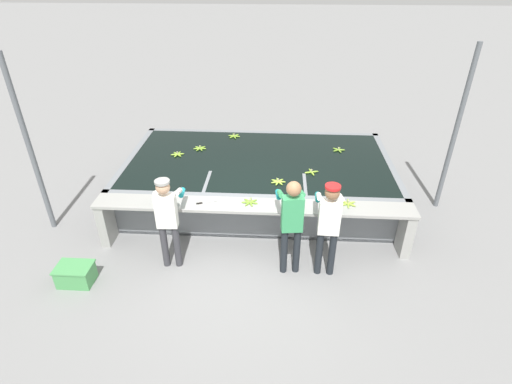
% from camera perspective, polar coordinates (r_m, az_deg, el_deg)
% --- Properties ---
extents(ground_plane, '(80.00, 80.00, 0.00)m').
position_cam_1_polar(ground_plane, '(6.93, -0.53, -8.86)').
color(ground_plane, gray).
rests_on(ground_plane, ground).
extents(wash_tank, '(5.34, 2.99, 0.87)m').
position_cam_1_polar(wash_tank, '(8.30, 0.36, 2.01)').
color(wash_tank, gray).
rests_on(wash_tank, ground).
extents(work_ledge, '(5.34, 0.45, 0.87)m').
position_cam_1_polar(work_ledge, '(6.73, -0.43, -3.45)').
color(work_ledge, '#9E9E99').
rests_on(work_ledge, ground).
extents(worker_0, '(0.43, 0.72, 1.60)m').
position_cam_1_polar(worker_0, '(6.32, -12.56, -3.26)').
color(worker_0, '#38383D').
rests_on(worker_0, ground).
extents(worker_1, '(0.46, 0.73, 1.65)m').
position_cam_1_polar(worker_1, '(6.05, 5.13, -3.89)').
color(worker_1, '#1E2328').
rests_on(worker_1, ground).
extents(worker_2, '(0.42, 0.72, 1.62)m').
position_cam_1_polar(worker_2, '(6.10, 10.36, -4.16)').
color(worker_2, '#1E2328').
rests_on(worker_2, ground).
extents(banana_bunch_floating_0, '(0.28, 0.28, 0.08)m').
position_cam_1_polar(banana_bunch_floating_0, '(9.15, -3.14, 7.98)').
color(banana_bunch_floating_0, '#7FAD33').
rests_on(banana_bunch_floating_0, wash_tank).
extents(banana_bunch_floating_1, '(0.28, 0.28, 0.08)m').
position_cam_1_polar(banana_bunch_floating_1, '(8.42, -11.16, 5.31)').
color(banana_bunch_floating_1, '#8CB738').
rests_on(banana_bunch_floating_1, wash_tank).
extents(banana_bunch_floating_2, '(0.28, 0.28, 0.08)m').
position_cam_1_polar(banana_bunch_floating_2, '(8.62, -8.01, 6.22)').
color(banana_bunch_floating_2, '#7FAD33').
rests_on(banana_bunch_floating_2, wash_tank).
extents(banana_bunch_floating_3, '(0.27, 0.28, 0.08)m').
position_cam_1_polar(banana_bunch_floating_3, '(8.64, 11.70, 5.93)').
color(banana_bunch_floating_3, '#75A333').
rests_on(banana_bunch_floating_3, wash_tank).
extents(banana_bunch_floating_4, '(0.28, 0.28, 0.08)m').
position_cam_1_polar(banana_bunch_floating_4, '(7.63, 7.93, 2.85)').
color(banana_bunch_floating_4, '#8CB738').
rests_on(banana_bunch_floating_4, wash_tank).
extents(banana_bunch_floating_5, '(0.28, 0.28, 0.08)m').
position_cam_1_polar(banana_bunch_floating_5, '(7.25, 3.18, 1.49)').
color(banana_bunch_floating_5, '#9EC642').
rests_on(banana_bunch_floating_5, wash_tank).
extents(banana_bunch_ledge_0, '(0.28, 0.28, 0.08)m').
position_cam_1_polar(banana_bunch_ledge_0, '(6.63, -0.88, -1.43)').
color(banana_bunch_ledge_0, '#75A333').
rests_on(banana_bunch_ledge_0, work_ledge).
extents(banana_bunch_ledge_1, '(0.27, 0.28, 0.08)m').
position_cam_1_polar(banana_bunch_ledge_1, '(6.77, 13.03, -1.60)').
color(banana_bunch_ledge_1, '#93BC3D').
rests_on(banana_bunch_ledge_1, work_ledge).
extents(knife_0, '(0.34, 0.15, 0.02)m').
position_cam_1_polar(knife_0, '(6.69, -7.50, -1.51)').
color(knife_0, silver).
rests_on(knife_0, work_ledge).
extents(crate, '(0.55, 0.39, 0.32)m').
position_cam_1_polar(crate, '(6.90, -24.37, -10.66)').
color(crate, '#4C9E56').
rests_on(crate, ground).
extents(support_post_left, '(0.09, 0.09, 3.20)m').
position_cam_1_polar(support_post_left, '(7.78, -29.59, 5.38)').
color(support_post_left, slate).
rests_on(support_post_left, ground).
extents(support_post_right, '(0.09, 0.09, 3.20)m').
position_cam_1_polar(support_post_right, '(8.30, 26.59, 7.61)').
color(support_post_right, slate).
rests_on(support_post_right, ground).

